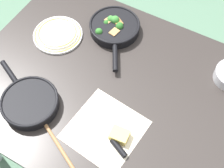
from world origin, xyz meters
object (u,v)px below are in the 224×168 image
(skillet_broccoli, at_px, (114,27))
(skillet_eggs, at_px, (30,102))
(cheese_block, at_px, (119,135))
(wooden_spoon, at_px, (46,126))
(dinner_plate_stack, at_px, (58,34))
(grater_knife, at_px, (110,137))

(skillet_broccoli, xyz_separation_m, skillet_eggs, (0.11, 0.54, -0.00))
(skillet_broccoli, xyz_separation_m, cheese_block, (-0.30, 0.49, -0.01))
(wooden_spoon, xyz_separation_m, dinner_plate_stack, (0.24, -0.43, 0.00))
(wooden_spoon, xyz_separation_m, cheese_block, (-0.28, -0.11, 0.01))
(skillet_eggs, distance_m, dinner_plate_stack, 0.40)
(skillet_broccoli, relative_size, wooden_spoon, 1.10)
(skillet_eggs, xyz_separation_m, cheese_block, (-0.40, -0.06, -0.01))
(wooden_spoon, relative_size, grater_knife, 1.23)
(skillet_broccoli, relative_size, grater_knife, 1.35)
(dinner_plate_stack, bearing_deg, grater_knife, 145.12)
(skillet_broccoli, xyz_separation_m, wooden_spoon, (-0.01, 0.59, -0.02))
(skillet_broccoli, height_order, cheese_block, skillet_broccoli)
(skillet_broccoli, height_order, wooden_spoon, skillet_broccoli)
(skillet_broccoli, bearing_deg, grater_knife, -2.43)
(skillet_eggs, relative_size, grater_knife, 1.35)
(wooden_spoon, bearing_deg, skillet_eggs, 2.62)
(skillet_broccoli, distance_m, wooden_spoon, 0.60)
(skillet_eggs, distance_m, cheese_block, 0.41)
(grater_knife, distance_m, dinner_plate_stack, 0.60)
(grater_knife, xyz_separation_m, dinner_plate_stack, (0.49, -0.34, 0.00))
(skillet_eggs, height_order, dinner_plate_stack, skillet_eggs)
(wooden_spoon, bearing_deg, dinner_plate_stack, -34.98)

